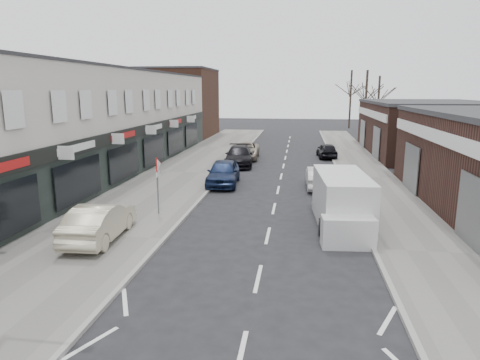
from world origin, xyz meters
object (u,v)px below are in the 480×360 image
(warning_sign, at_px, (158,169))
(parked_car_left_b, at_px, (239,156))
(white_van, at_px, (342,202))
(parked_car_left_c, at_px, (245,151))
(parked_car_right_b, at_px, (327,150))
(parked_car_right_a, at_px, (319,177))
(parked_car_left_a, at_px, (223,173))
(sedan_on_pavement, at_px, (100,221))

(warning_sign, relative_size, parked_car_left_b, 0.54)
(white_van, bearing_deg, parked_car_left_c, 106.07)
(white_van, distance_m, parked_car_left_c, 18.52)
(parked_car_left_c, height_order, parked_car_right_b, parked_car_left_c)
(parked_car_right_a, bearing_deg, warning_sign, 40.94)
(parked_car_right_b, bearing_deg, parked_car_left_c, 8.04)
(warning_sign, relative_size, parked_car_left_a, 0.60)
(warning_sign, bearing_deg, parked_car_left_c, 84.12)
(parked_car_right_a, xyz_separation_m, parked_car_right_b, (1.17, 11.74, -0.01))
(parked_car_left_b, height_order, parked_car_right_a, parked_car_left_b)
(parked_car_right_a, bearing_deg, parked_car_left_c, -62.19)
(white_van, bearing_deg, parked_car_right_b, 84.32)
(warning_sign, xyz_separation_m, parked_car_right_b, (8.66, 18.56, -1.57))
(parked_car_right_a, bearing_deg, parked_car_right_b, -97.06)
(parked_car_right_a, bearing_deg, white_van, 94.21)
(warning_sign, relative_size, parked_car_right_a, 0.69)
(parked_car_left_b, bearing_deg, parked_car_right_b, 29.10)
(parked_car_left_b, height_order, parked_car_right_b, parked_car_left_b)
(white_van, height_order, parked_car_right_a, white_van)
(parked_car_right_a, distance_m, parked_car_right_b, 11.79)
(white_van, xyz_separation_m, sedan_on_pavement, (-9.31, -3.35, -0.22))
(white_van, xyz_separation_m, parked_car_left_b, (-6.43, 14.04, -0.31))
(white_van, distance_m, parked_car_right_a, 7.14)
(parked_car_left_b, distance_m, parked_car_left_c, 3.32)
(warning_sign, xyz_separation_m, white_van, (8.18, -0.28, -1.16))
(sedan_on_pavement, relative_size, parked_car_left_a, 0.95)
(sedan_on_pavement, bearing_deg, parked_car_left_a, -108.80)
(warning_sign, distance_m, sedan_on_pavement, 4.04)
(parked_car_left_c, distance_m, parked_car_right_a, 11.75)
(white_van, relative_size, parked_car_left_a, 1.30)
(parked_car_left_a, bearing_deg, parked_car_right_a, -4.14)
(parked_car_left_c, bearing_deg, parked_car_right_a, -62.99)
(sedan_on_pavement, bearing_deg, warning_sign, -110.76)
(white_van, relative_size, parked_car_left_b, 1.15)
(parked_car_left_a, height_order, parked_car_right_a, parked_car_left_a)
(parked_car_right_b, bearing_deg, parked_car_left_b, 30.79)
(sedan_on_pavement, bearing_deg, parked_car_right_a, -132.98)
(sedan_on_pavement, xyz_separation_m, parked_car_left_a, (2.89, 10.53, -0.06))
(parked_car_left_a, height_order, parked_car_right_b, parked_car_left_a)
(parked_car_left_b, xyz_separation_m, parked_car_right_a, (5.73, -6.94, -0.09))
(warning_sign, bearing_deg, white_van, -1.97)
(warning_sign, bearing_deg, sedan_on_pavement, -107.30)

